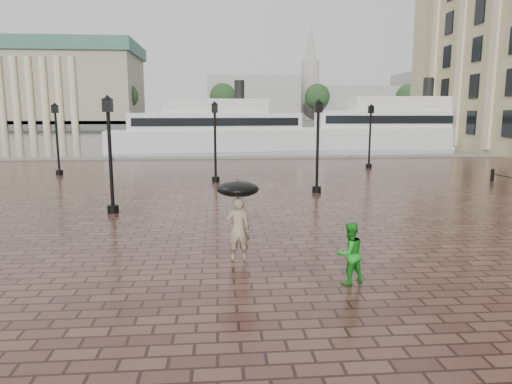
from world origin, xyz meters
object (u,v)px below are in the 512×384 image
(street_lamps, at_px, (222,142))
(ferry_far, at_px, (401,127))
(adult_pedestrian, at_px, (238,229))
(child_pedestrian, at_px, (349,253))
(ferry_near, at_px, (215,130))

(street_lamps, height_order, ferry_far, ferry_far)
(street_lamps, distance_m, adult_pedestrian, 14.01)
(adult_pedestrian, height_order, child_pedestrian, adult_pedestrian)
(ferry_near, bearing_deg, street_lamps, -97.04)
(adult_pedestrian, bearing_deg, ferry_far, -117.60)
(adult_pedestrian, bearing_deg, ferry_near, -88.99)
(adult_pedestrian, height_order, ferry_near, ferry_near)
(street_lamps, xyz_separation_m, ferry_near, (-0.52, 23.85, -0.10))
(street_lamps, xyz_separation_m, adult_pedestrian, (0.24, -13.93, -1.48))
(street_lamps, relative_size, adult_pedestrian, 12.72)
(ferry_far, bearing_deg, child_pedestrian, -110.30)
(ferry_near, xyz_separation_m, ferry_far, (21.23, 1.63, 0.15))
(adult_pedestrian, xyz_separation_m, child_pedestrian, (2.43, -1.92, -0.13))
(ferry_near, bearing_deg, ferry_far, -3.91)
(adult_pedestrian, xyz_separation_m, ferry_near, (-0.76, 37.77, 1.38))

